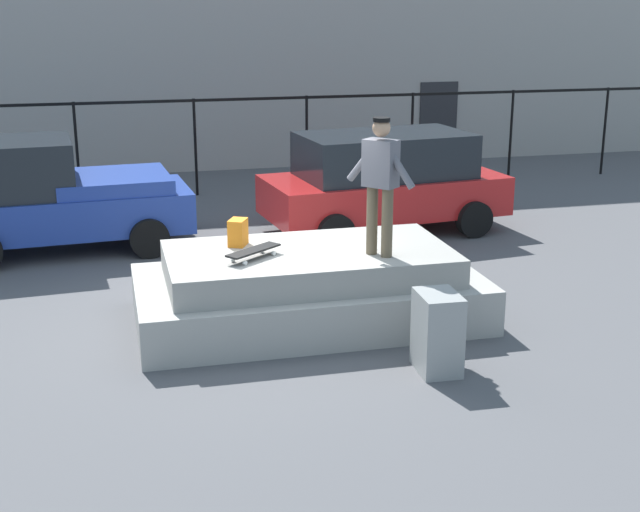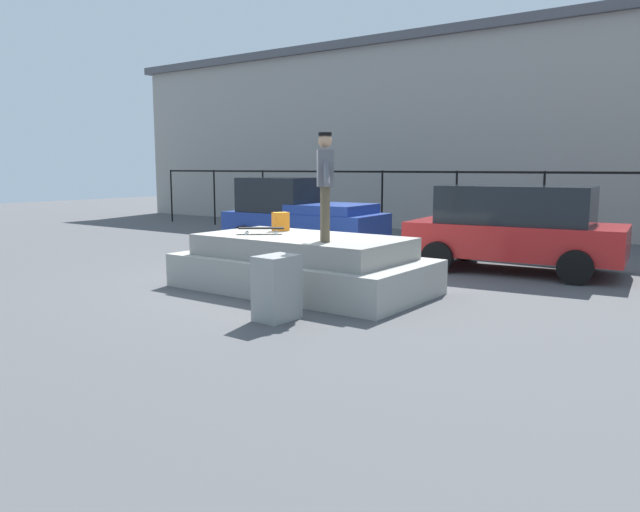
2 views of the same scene
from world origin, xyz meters
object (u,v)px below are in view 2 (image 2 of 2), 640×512
at_px(utility_box, 277,288).
at_px(backpack, 281,222).
at_px(skateboarder, 325,179).
at_px(car_blue_pickup_near, 300,214).
at_px(skateboard, 261,229).
at_px(car_red_hatchback_mid, 515,226).

bearing_deg(utility_box, backpack, 130.65).
distance_m(skateboarder, utility_box, 2.10).
xyz_separation_m(backpack, utility_box, (1.86, -2.34, -0.67)).
xyz_separation_m(skateboarder, car_blue_pickup_near, (-4.12, 4.66, -1.03)).
relative_size(car_blue_pickup_near, utility_box, 4.63).
bearing_deg(utility_box, skateboard, 138.41).
xyz_separation_m(skateboarder, backpack, (-1.64, 0.87, -0.82)).
height_order(car_blue_pickup_near, car_red_hatchback_mid, car_blue_pickup_near).
distance_m(skateboard, utility_box, 2.52).
xyz_separation_m(skateboard, car_red_hatchback_mid, (3.09, 4.32, -0.12)).
bearing_deg(car_blue_pickup_near, utility_box, -54.66).
height_order(skateboard, backpack, backpack).
bearing_deg(backpack, car_blue_pickup_near, 59.24).
bearing_deg(car_red_hatchback_mid, skateboarder, -108.78).
bearing_deg(skateboarder, car_blue_pickup_near, 131.51).
height_order(backpack, utility_box, backpack).
bearing_deg(skateboard, utility_box, -43.75).
bearing_deg(backpack, car_red_hatchback_mid, -14.90).
bearing_deg(car_red_hatchback_mid, backpack, -130.88).
bearing_deg(car_red_hatchback_mid, utility_box, -102.38).
relative_size(backpack, car_blue_pickup_near, 0.08).
relative_size(skateboard, utility_box, 0.83).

